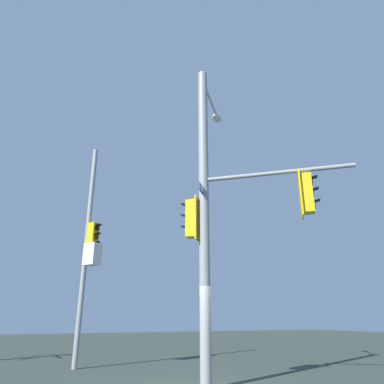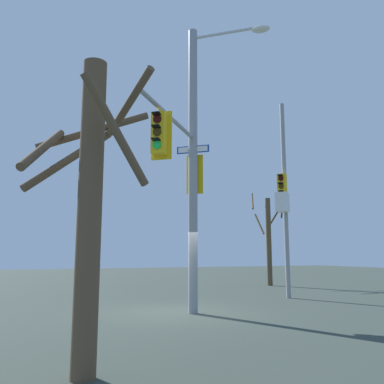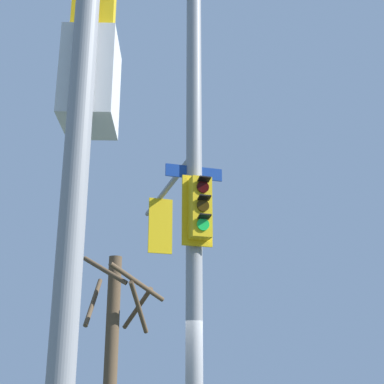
{
  "view_description": "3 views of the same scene",
  "coord_description": "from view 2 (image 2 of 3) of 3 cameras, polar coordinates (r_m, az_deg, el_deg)",
  "views": [
    {
      "loc": [
        -4.19,
        -8.6,
        1.66
      ],
      "look_at": [
        -0.22,
        -0.03,
        5.0
      ],
      "focal_mm": 33.65,
      "sensor_mm": 36.0,
      "label": 1
    },
    {
      "loc": [
        11.99,
        -4.58,
        1.81
      ],
      "look_at": [
        0.87,
        0.13,
        3.71
      ],
      "focal_mm": 37.09,
      "sensor_mm": 36.0,
      "label": 2
    },
    {
      "loc": [
        -4.88,
        8.47,
        1.6
      ],
      "look_at": [
        0.27,
        0.57,
        4.76
      ],
      "focal_mm": 51.54,
      "sensor_mm": 36.0,
      "label": 3
    }
  ],
  "objects": [
    {
      "name": "ground_plane",
      "position": [
        12.96,
        -2.11,
        -16.94
      ],
      "size": [
        80.0,
        80.0,
        0.0
      ],
      "primitive_type": "plane",
      "color": "#323C35"
    },
    {
      "name": "main_signal_pole_assembly",
      "position": [
        12.63,
        0.01,
        5.58
      ],
      "size": [
        3.85,
        4.9,
        9.43
      ],
      "rotation": [
        0.0,
        0.0,
        5.58
      ],
      "color": "gray",
      "rests_on": "ground"
    },
    {
      "name": "secondary_pole_assembly",
      "position": [
        17.46,
        13.04,
        -0.68
      ],
      "size": [
        0.68,
        0.76,
        8.49
      ],
      "rotation": [
        0.0,
        0.0,
        5.32
      ],
      "color": "gray",
      "rests_on": "ground"
    },
    {
      "name": "bare_tree_behind_pole",
      "position": [
        6.47,
        -14.53,
        -0.59
      ],
      "size": [
        2.1,
        2.27,
        4.94
      ],
      "color": "brown",
      "rests_on": "ground"
    },
    {
      "name": "bare_tree_across_street",
      "position": [
        24.05,
        10.92,
        -6.36
      ],
      "size": [
        2.49,
        2.5,
        5.61
      ],
      "color": "brown",
      "rests_on": "ground"
    }
  ]
}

